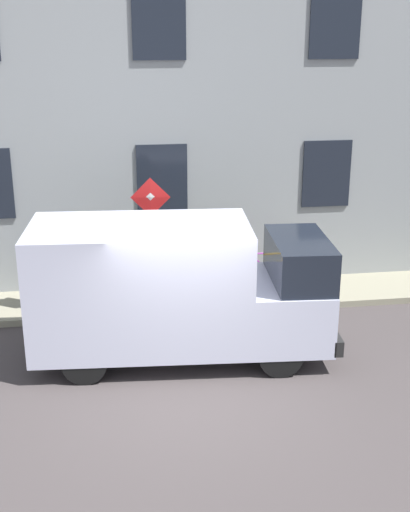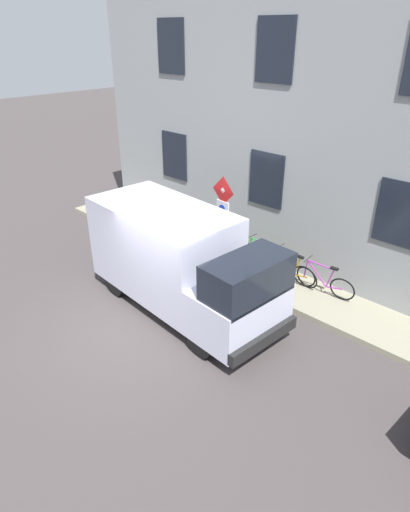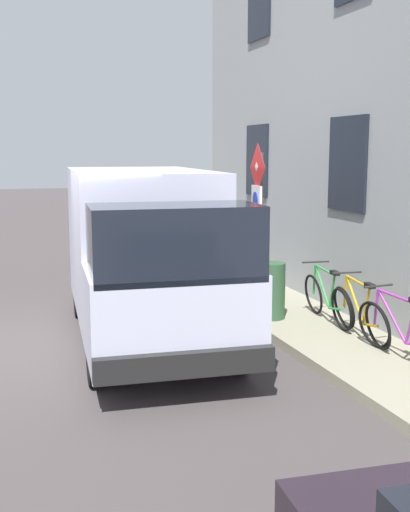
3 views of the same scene
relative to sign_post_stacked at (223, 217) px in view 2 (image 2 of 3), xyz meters
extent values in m
plane|color=#40393A|center=(-3.21, -0.35, -1.80)|extent=(80.00, 80.00, 0.00)
cube|color=gray|center=(0.61, -0.35, -1.73)|extent=(1.62, 15.46, 0.14)
cube|color=gray|center=(1.77, -0.35, 2.24)|extent=(0.70, 13.46, 8.07)
cube|color=black|center=(1.40, -4.05, 0.79)|extent=(0.06, 1.10, 1.50)
cube|color=black|center=(1.40, -0.35, 0.79)|extent=(0.06, 1.10, 1.50)
cube|color=black|center=(1.40, 3.35, 0.79)|extent=(0.06, 1.10, 1.50)
cube|color=black|center=(1.40, -0.35, 4.01)|extent=(0.06, 1.10, 1.50)
cube|color=black|center=(1.40, 3.35, 4.01)|extent=(0.06, 1.10, 1.50)
cylinder|color=#474C47|center=(0.05, 0.00, -0.34)|extent=(0.09, 0.09, 2.63)
pyramid|color=silver|center=(-0.03, 0.00, 0.72)|extent=(0.09, 0.50, 0.50)
pyramid|color=red|center=(-0.03, 0.00, 0.72)|extent=(0.07, 0.56, 0.56)
cube|color=white|center=(-0.01, 0.00, 0.17)|extent=(0.08, 0.44, 0.56)
cylinder|color=#1933B2|center=(-0.04, 0.00, 0.23)|extent=(0.03, 0.24, 0.24)
pyramid|color=silver|center=(-0.03, 0.00, -0.38)|extent=(0.09, 0.50, 0.50)
pyramid|color=red|center=(-0.03, 0.00, -0.38)|extent=(0.07, 0.56, 0.56)
cube|color=silver|center=(-1.85, 0.32, -0.39)|extent=(2.27, 3.93, 2.18)
cube|color=silver|center=(-2.04, -2.27, -0.92)|extent=(2.09, 1.54, 1.10)
cube|color=black|center=(-2.05, -2.48, -0.02)|extent=(1.98, 1.11, 0.84)
cube|color=black|center=(-2.09, -3.02, -1.29)|extent=(2.01, 0.30, 0.28)
cylinder|color=black|center=(-1.14, -2.10, -1.42)|extent=(0.27, 0.77, 0.76)
cylinder|color=black|center=(-2.90, -1.97, -1.42)|extent=(0.27, 0.77, 0.76)
cylinder|color=black|center=(-0.90, 1.22, -1.42)|extent=(0.27, 0.77, 0.76)
cylinder|color=black|center=(-2.66, 1.35, -1.42)|extent=(0.27, 0.77, 0.76)
torus|color=black|center=(0.82, -2.17, -1.33)|extent=(0.22, 0.67, 0.66)
torus|color=black|center=(0.92, -3.21, -1.33)|extent=(0.22, 0.67, 0.66)
cylinder|color=purple|center=(0.85, -2.50, -1.12)|extent=(0.09, 0.60, 0.60)
cylinder|color=purple|center=(0.86, -2.58, -0.85)|extent=(0.11, 0.73, 0.07)
cylinder|color=purple|center=(0.89, -2.86, -1.14)|extent=(0.05, 0.19, 0.55)
cylinder|color=purple|center=(0.90, -3.00, -1.37)|extent=(0.08, 0.43, 0.12)
cylinder|color=purple|center=(0.82, -2.19, -1.08)|extent=(0.04, 0.09, 0.50)
cube|color=black|center=(0.90, -2.94, -0.82)|extent=(0.10, 0.21, 0.06)
cylinder|color=#262626|center=(0.83, -2.22, -0.78)|extent=(0.46, 0.07, 0.03)
torus|color=black|center=(0.92, -1.21, -1.33)|extent=(0.24, 0.67, 0.65)
torus|color=black|center=(0.82, -2.25, -1.33)|extent=(0.24, 0.67, 0.65)
cylinder|color=#C99111|center=(0.89, -1.54, -1.12)|extent=(0.09, 0.60, 0.60)
cylinder|color=#C99111|center=(0.88, -1.62, -0.85)|extent=(0.11, 0.73, 0.07)
cylinder|color=#C99111|center=(0.85, -1.90, -1.14)|extent=(0.05, 0.19, 0.55)
cylinder|color=#C99111|center=(0.84, -2.04, -1.37)|extent=(0.08, 0.43, 0.12)
cylinder|color=#C99111|center=(0.92, -1.23, -1.08)|extent=(0.04, 0.09, 0.50)
cube|color=black|center=(0.85, -1.98, -0.82)|extent=(0.10, 0.21, 0.06)
cylinder|color=#262626|center=(0.92, -1.26, -0.78)|extent=(0.46, 0.07, 0.03)
torus|color=black|center=(0.91, -0.25, -1.33)|extent=(0.19, 0.67, 0.66)
torus|color=black|center=(0.83, -1.29, -1.33)|extent=(0.19, 0.67, 0.66)
cylinder|color=green|center=(0.89, -0.58, -1.12)|extent=(0.08, 0.60, 0.60)
cylinder|color=green|center=(0.88, -0.66, -0.85)|extent=(0.10, 0.73, 0.07)
cylinder|color=green|center=(0.86, -0.94, -1.14)|extent=(0.05, 0.19, 0.55)
cylinder|color=green|center=(0.85, -1.08, -1.37)|extent=(0.07, 0.43, 0.12)
cylinder|color=green|center=(0.91, -0.27, -1.08)|extent=(0.04, 0.09, 0.50)
cube|color=black|center=(0.85, -1.02, -0.82)|extent=(0.10, 0.21, 0.06)
cylinder|color=#262626|center=(0.91, -0.30, -0.78)|extent=(0.46, 0.07, 0.03)
cylinder|color=#262B47|center=(0.32, 2.41, -1.23)|extent=(0.16, 0.16, 0.85)
cylinder|color=#262B47|center=(0.46, 2.29, -1.23)|extent=(0.16, 0.16, 0.85)
cube|color=#2946A7|center=(0.39, 2.35, -0.50)|extent=(0.47, 0.46, 0.62)
sphere|color=#936B4C|center=(0.39, 2.35, -0.05)|extent=(0.22, 0.22, 0.22)
cylinder|color=#2D5133|center=(0.15, -0.27, -1.21)|extent=(0.44, 0.44, 0.90)
camera|label=1|loc=(-12.97, 0.80, 3.91)|focal=47.30mm
camera|label=2|loc=(-8.26, -7.17, 4.48)|focal=30.85mm
camera|label=3|loc=(-3.96, -9.40, 1.00)|focal=44.87mm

